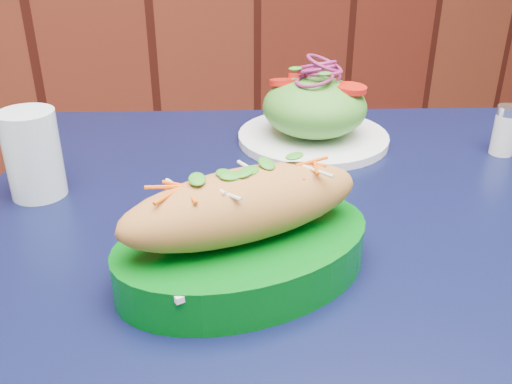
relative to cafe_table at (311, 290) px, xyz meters
name	(u,v)px	position (x,y,z in m)	size (l,w,h in m)	color
cafe_table	(311,290)	(0.00, 0.00, 0.00)	(1.01, 1.01, 0.75)	black
banh_mi_basket	(244,232)	(-0.10, -0.06, 0.13)	(0.27, 0.19, 0.12)	#01590E
salad_plate	(314,112)	(0.10, 0.23, 0.13)	(0.23, 0.23, 0.12)	white
water_glass	(33,154)	(-0.29, 0.19, 0.14)	(0.07, 0.07, 0.11)	silver
salt_shaker	(505,130)	(0.34, 0.10, 0.12)	(0.03, 0.03, 0.07)	white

